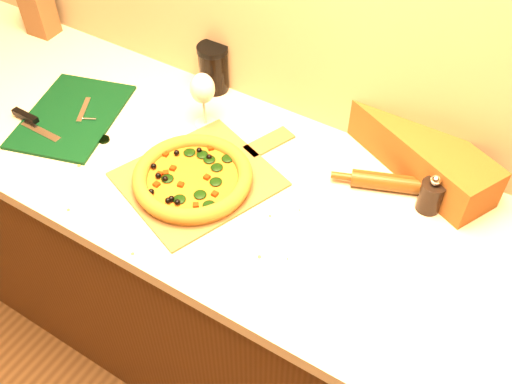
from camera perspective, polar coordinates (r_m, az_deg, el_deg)
name	(u,v)px	position (r m, az deg, el deg)	size (l,w,h in m)	color
cabinet	(266,299)	(1.80, 0.96, -10.66)	(2.80, 0.65, 0.86)	#49290F
countertop	(268,202)	(1.44, 1.18, -1.00)	(2.84, 0.68, 0.04)	beige
pizza_peel	(203,177)	(1.48, -5.35, 1.53)	(0.43, 0.52, 0.01)	brown
pizza	(193,178)	(1.44, -6.35, 1.44)	(0.30, 0.30, 0.04)	#AF752B
cutting_board	(71,116)	(1.73, -18.06, 7.24)	(0.34, 0.41, 0.03)	black
bottle_cap	(104,139)	(1.63, -14.96, 5.10)	(0.03, 0.03, 0.01)	black
pepper_grinder	(431,195)	(1.43, 17.10, -0.31)	(0.06, 0.06, 0.11)	black
rolling_pin	(396,183)	(1.47, 13.86, 0.87)	(0.31, 0.14, 0.04)	#562B0E
bread_bag	(421,151)	(1.52, 16.20, 3.96)	(0.42, 0.14, 0.12)	maroon
wine_glass	(203,90)	(1.56, -5.37, 10.14)	(0.07, 0.07, 0.17)	silver
paper_bag	(37,8)	(2.11, -21.01, 16.83)	(0.09, 0.07, 0.19)	brown
dark_jar	(214,68)	(1.72, -4.27, 12.27)	(0.09, 0.09, 0.15)	black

